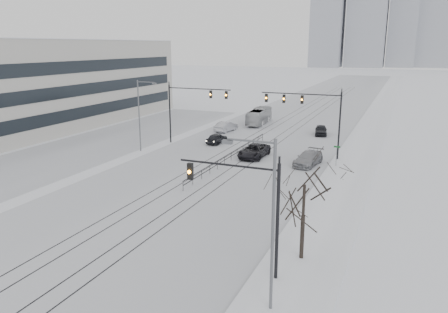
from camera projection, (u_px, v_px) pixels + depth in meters
ground at (33, 287)px, 24.52m from camera, size 500.00×500.00×0.00m
road at (293, 121)px, 78.11m from camera, size 22.00×260.00×0.02m
sidewalk_east at (372, 126)px, 73.03m from camera, size 5.00×260.00×0.16m
curb at (357, 125)px, 73.96m from camera, size 0.10×260.00×0.12m
parking_strip at (116, 139)px, 63.27m from camera, size 14.00×60.00×0.03m
tram_rails at (258, 143)px, 60.24m from camera, size 5.30×180.00×0.01m
office_building at (18, 85)px, 68.26m from camera, size 20.20×62.20×14.11m
skyline at (391, 15)px, 259.47m from camera, size 96.00×48.00×72.00m
traffic_mast_near at (250, 202)px, 24.70m from camera, size 6.10×0.37×7.00m
traffic_mast_ne at (311, 110)px, 51.29m from camera, size 9.60×0.37×8.00m
traffic_mast_nw at (189, 104)px, 58.48m from camera, size 9.10×0.37×8.00m
street_light_east at (267, 215)px, 21.14m from camera, size 2.73×0.25×9.00m
street_light_west at (141, 111)px, 54.60m from camera, size 2.73×0.25×9.00m
bare_tree at (304, 193)px, 26.49m from camera, size 4.40×4.40×6.10m
median_fence at (231, 156)px, 51.18m from camera, size 0.06×24.00×1.00m
street_sign at (337, 153)px, 48.28m from camera, size 0.70×0.06×2.40m
sedan_sb_inner at (217, 138)px, 60.09m from camera, size 1.85×4.25×1.43m
sedan_sb_outer at (226, 127)px, 68.37m from camera, size 2.34×4.97×1.57m
sedan_nb_front at (254, 151)px, 52.60m from camera, size 2.75×5.75×1.58m
sedan_nb_right at (308, 159)px, 49.21m from camera, size 2.89×5.57×1.54m
sedan_nb_far at (321, 130)px, 65.76m from camera, size 2.52×4.58×1.48m
box_truck at (259, 116)px, 74.83m from camera, size 2.87×9.70×2.67m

